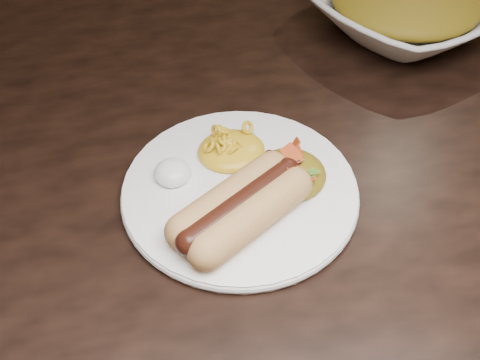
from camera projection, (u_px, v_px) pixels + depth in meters
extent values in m
cube|color=black|center=(269.00, 150.00, 0.69)|extent=(1.60, 0.90, 0.04)
cylinder|color=white|center=(240.00, 191.00, 0.61)|extent=(0.33, 0.33, 0.01)
cylinder|color=tan|center=(245.00, 219.00, 0.55)|extent=(0.12, 0.09, 0.04)
cylinder|color=tan|center=(237.00, 195.00, 0.57)|extent=(0.12, 0.09, 0.04)
cylinder|color=#481A12|center=(241.00, 204.00, 0.56)|extent=(0.13, 0.09, 0.03)
ellipsoid|color=gold|center=(231.00, 144.00, 0.63)|extent=(0.10, 0.09, 0.03)
ellipsoid|color=white|center=(172.00, 170.00, 0.60)|extent=(0.05, 0.05, 0.02)
ellipsoid|color=#AA4502|center=(289.00, 172.00, 0.60)|extent=(0.08, 0.08, 0.03)
cube|color=silver|center=(185.00, 220.00, 0.59)|extent=(0.04, 0.14, 0.00)
imported|color=white|center=(404.00, 8.00, 0.82)|extent=(0.36, 0.36, 0.07)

